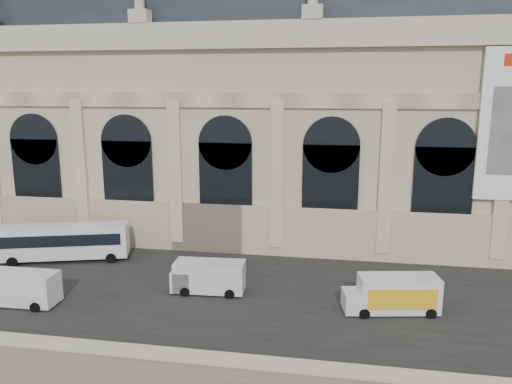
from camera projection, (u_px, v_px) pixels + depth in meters
quay at (282, 244)px, 62.24m from camera, size 160.00×70.00×6.00m
street at (252, 286)px, 41.37m from camera, size 160.00×24.00×0.06m
parapet at (210, 366)px, 28.33m from camera, size 160.00×1.40×1.21m
museum at (226, 110)px, 55.81m from camera, size 69.00×18.70×29.10m
bus_left at (64, 241)px, 46.98m from camera, size 11.97×5.72×3.47m
van_b at (16, 288)px, 37.62m from camera, size 5.82×2.50×2.58m
van_c at (205, 277)px, 39.87m from camera, size 5.90×2.67×2.57m
box_truck at (393, 294)px, 36.28m from camera, size 7.12×3.42×2.76m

